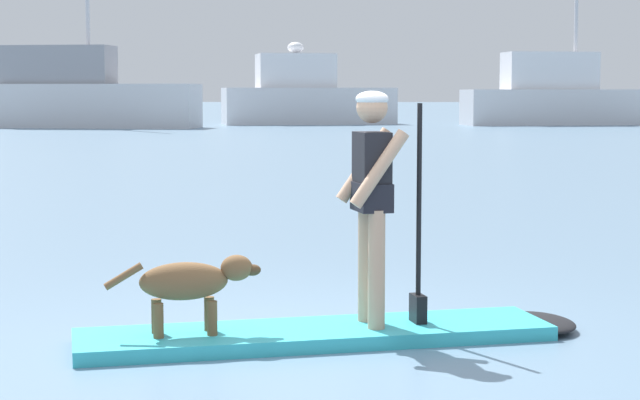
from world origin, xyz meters
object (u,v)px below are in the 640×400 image
at_px(moored_boat_starboard, 73,96).
at_px(moored_boat_center, 305,97).
at_px(moored_boat_far_starboard, 560,97).
at_px(person_paddler, 374,190).
at_px(paddleboard, 347,333).
at_px(dog, 191,283).

bearing_deg(moored_boat_starboard, moored_boat_center, 29.59).
bearing_deg(moored_boat_far_starboard, moored_boat_starboard, -167.40).
bearing_deg(person_paddler, paddleboard, -164.80).
bearing_deg(moored_boat_starboard, dog, -74.35).
xyz_separation_m(person_paddler, moored_boat_starboard, (-14.25, 46.09, 0.52)).
height_order(moored_boat_starboard, moored_boat_far_starboard, moored_boat_starboard).
bearing_deg(paddleboard, moored_boat_far_starboard, 77.78).
height_order(paddleboard, dog, dog).
relative_size(paddleboard, person_paddler, 2.23).
bearing_deg(dog, moored_boat_far_starboard, 76.73).
relative_size(paddleboard, dog, 3.51).
distance_m(moored_boat_starboard, moored_boat_far_starboard, 25.90).
bearing_deg(person_paddler, dog, -164.80).
bearing_deg(moored_boat_center, paddleboard, -87.02).
height_order(paddleboard, moored_boat_center, moored_boat_center).
xyz_separation_m(person_paddler, moored_boat_far_starboard, (11.03, 51.74, 0.44)).
height_order(moored_boat_starboard, moored_boat_center, moored_boat_starboard).
relative_size(paddleboard, moored_boat_far_starboard, 0.33).
height_order(dog, moored_boat_center, moored_boat_center).
distance_m(dog, moored_boat_center, 52.89).
bearing_deg(paddleboard, moored_boat_center, 92.98).
bearing_deg(moored_boat_starboard, person_paddler, -72.82).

